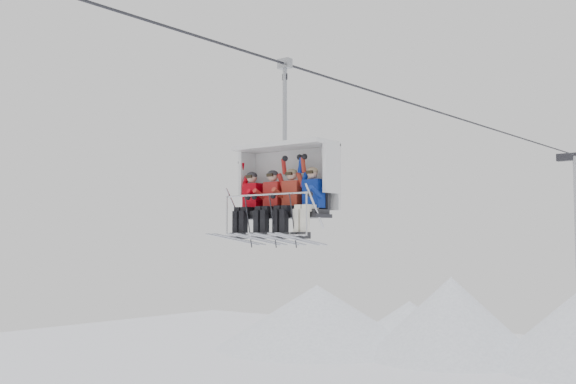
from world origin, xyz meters
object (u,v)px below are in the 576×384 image
Objects in this scene: skier_center_right at (290,200)px; skier_far_left at (250,202)px; chairlift_carrier at (288,180)px; skier_center_left at (271,201)px; skier_far_right at (310,199)px.

skier_far_left is at bearing 180.00° from skier_center_right.
chairlift_carrier is 2.36× the size of skier_center_left.
chairlift_carrier reaches higher than skier_far_right.
skier_center_right is (0.27, -0.30, -0.47)m from chairlift_carrier.
skier_center_right is (0.54, 0.00, 0.00)m from skier_center_left.
skier_far_left is 1.71m from skier_far_right.
skier_center_right is at bearing 0.00° from skier_center_left.
skier_far_right is (0.83, -0.30, -0.47)m from chairlift_carrier.
skier_center_left is at bearing -130.60° from chairlift_carrier.
skier_center_left is at bearing 180.00° from skier_far_right.
skier_center_left is 0.54m from skier_center_right.
skier_far_right is (1.09, 0.00, 0.00)m from skier_center_left.
skier_far_left is 1.15m from skier_center_right.
chairlift_carrier is at bearing 19.10° from skier_far_left.
skier_center_right and skier_far_right have the same top height.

